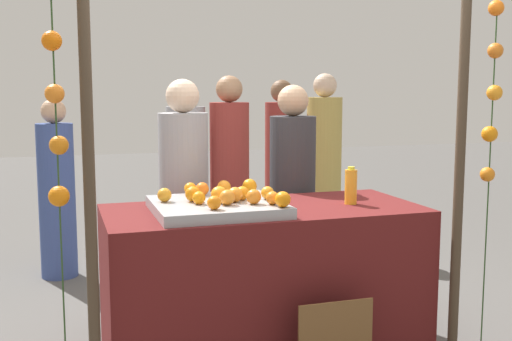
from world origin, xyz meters
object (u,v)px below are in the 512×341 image
at_px(orange_0, 268,193).
at_px(juice_bottle, 351,186).
at_px(stall_counter, 264,281).
at_px(orange_1, 235,195).
at_px(vendor_left, 184,211).
at_px(vendor_right, 292,207).

bearing_deg(orange_0, juice_bottle, 2.17).
bearing_deg(orange_0, stall_counter, 90.95).
relative_size(stall_counter, orange_0, 24.43).
bearing_deg(juice_bottle, orange_1, -176.18).
bearing_deg(orange_1, orange_0, 8.15).
relative_size(orange_1, vendor_left, 0.05).
relative_size(stall_counter, vendor_right, 1.15).
distance_m(vendor_left, vendor_right, 0.77).
height_order(orange_1, juice_bottle, juice_bottle).
distance_m(orange_0, juice_bottle, 0.54).
height_order(stall_counter, orange_0, orange_0).
xyz_separation_m(orange_0, vendor_right, (0.42, 0.70, -0.23)).
bearing_deg(vendor_left, stall_counter, -61.68).
xyz_separation_m(orange_1, juice_bottle, (0.74, 0.05, 0.00)).
height_order(orange_0, juice_bottle, juice_bottle).
distance_m(orange_1, vendor_right, 0.98).
relative_size(stall_counter, juice_bottle, 8.15).
height_order(stall_counter, vendor_right, vendor_right).
bearing_deg(stall_counter, juice_bottle, -4.84).
bearing_deg(juice_bottle, vendor_right, 99.79).
height_order(orange_1, vendor_right, vendor_right).
bearing_deg(vendor_right, juice_bottle, -80.21).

